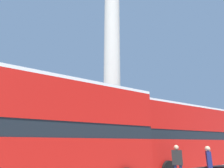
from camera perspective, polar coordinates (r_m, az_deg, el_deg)
name	(u,v)px	position (r m, az deg, el deg)	size (l,w,h in m)	color
ground_plane	(112,168)	(17.29, 0.00, -22.78)	(200.00, 200.00, 0.00)	gray
monument_column	(112,90)	(17.76, 0.00, -1.79)	(6.36, 6.36, 25.14)	beige
bus_a	(25,130)	(7.88, -23.55, -12.01)	(10.15, 3.04, 4.22)	#B7140F
bus_b	(188,136)	(15.47, 20.97, -13.60)	(10.67, 3.29, 4.34)	#B7140F
equestrian_statue	(144,144)	(27.46, 9.23, -16.55)	(3.05, 2.32, 5.90)	beige
street_lamp	(82,129)	(13.74, -8.69, -12.52)	(0.39, 0.39, 5.24)	black
pedestrian_near_lamp	(177,162)	(10.83, 18.20, -20.32)	(0.39, 0.51, 1.81)	#192347
pedestrian_by_plinth	(210,164)	(10.47, 26.10, -19.84)	(0.49, 0.42, 1.77)	#192347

